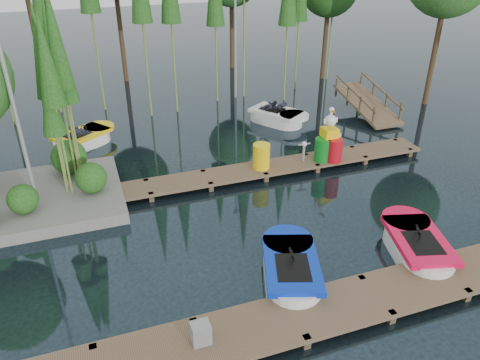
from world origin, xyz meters
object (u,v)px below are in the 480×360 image
object	(u,v)px
boat_yellow_far	(83,139)
boat_blue	(291,271)
utility_cabinet	(201,333)
drum_cluster	(330,144)
boat_red	(416,246)
yellow_barrel	(261,156)

from	to	relation	value
boat_yellow_far	boat_blue	bearing A→B (deg)	-82.37
boat_blue	utility_cabinet	bearing A→B (deg)	-133.16
boat_yellow_far	drum_cluster	size ratio (longest dim) A/B	1.49
boat_red	utility_cabinet	distance (m)	6.53
boat_red	drum_cluster	distance (m)	5.66
boat_blue	yellow_barrel	bearing A→B (deg)	94.59
boat_red	drum_cluster	size ratio (longest dim) A/B	1.60
yellow_barrel	drum_cluster	distance (m)	2.65
boat_red	yellow_barrel	size ratio (longest dim) A/B	3.53
boat_blue	boat_red	world-z (taller)	boat_blue
yellow_barrel	drum_cluster	xyz separation A→B (m)	(2.64, -0.15, 0.13)
utility_cabinet	drum_cluster	size ratio (longest dim) A/B	0.24
boat_blue	boat_red	bearing A→B (deg)	15.37
boat_blue	drum_cluster	bearing A→B (deg)	71.91
boat_blue	drum_cluster	size ratio (longest dim) A/B	1.62
boat_yellow_far	utility_cabinet	world-z (taller)	boat_yellow_far
boat_blue	drum_cluster	distance (m)	6.77
boat_red	boat_yellow_far	size ratio (longest dim) A/B	1.08
boat_red	utility_cabinet	size ratio (longest dim) A/B	6.61
boat_blue	boat_yellow_far	size ratio (longest dim) A/B	1.09
boat_yellow_far	yellow_barrel	bearing A→B (deg)	-55.10
boat_blue	boat_red	size ratio (longest dim) A/B	1.01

